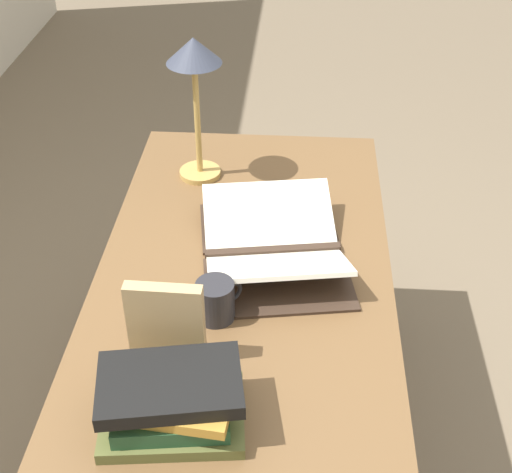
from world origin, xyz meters
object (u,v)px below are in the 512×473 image
(reading_lamp, at_px, (195,70))
(coffee_mug, at_px, (216,300))
(open_book, at_px, (273,246))
(book_stack_tall, at_px, (171,401))
(book_standing_upright, at_px, (166,323))

(reading_lamp, distance_m, coffee_mug, 0.70)
(reading_lamp, xyz_separation_m, coffee_mug, (-0.63, -0.12, -0.29))
(open_book, bearing_deg, reading_lamp, 23.08)
(open_book, relative_size, coffee_mug, 5.06)
(book_stack_tall, distance_m, reading_lamp, 0.98)
(book_standing_upright, bearing_deg, reading_lamp, 3.61)
(reading_lamp, height_order, coffee_mug, reading_lamp)
(coffee_mug, bearing_deg, book_standing_upright, 146.39)
(open_book, distance_m, reading_lamp, 0.55)
(open_book, relative_size, book_stack_tall, 1.76)
(book_stack_tall, height_order, reading_lamp, reading_lamp)
(book_standing_upright, relative_size, coffee_mug, 1.90)
(open_book, distance_m, coffee_mug, 0.27)
(book_stack_tall, xyz_separation_m, book_standing_upright, (0.18, 0.04, 0.04))
(book_stack_tall, height_order, coffee_mug, book_stack_tall)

